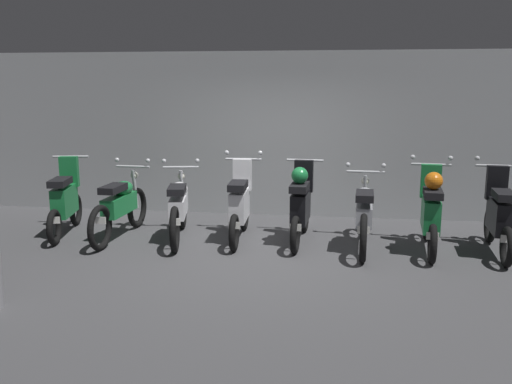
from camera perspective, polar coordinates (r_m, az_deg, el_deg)
The scene contains 10 objects.
ground_plane at distance 7.55m, azimuth 0.76°, elevation -6.61°, with size 80.00×80.00×0.00m, color #424244.
back_wall at distance 9.77m, azimuth 2.73°, elevation 5.98°, with size 16.00×0.30×2.85m, color #9EA0A3.
motorbike_slot_0 at distance 9.00m, azimuth -19.12°, elevation -0.87°, with size 0.58×1.67×1.18m.
motorbike_slot_1 at distance 8.56m, azimuth -13.87°, elevation -1.38°, with size 0.59×1.95×1.15m.
motorbike_slot_2 at distance 8.31m, azimuth -7.99°, elevation -1.53°, with size 0.62×1.93×1.15m.
motorbike_slot_3 at distance 8.21m, azimuth -1.68°, elevation -1.33°, with size 0.59×1.68×1.29m.
motorbike_slot_4 at distance 8.09m, azimuth 4.65°, elevation -1.28°, with size 0.56×1.68×1.18m.
motorbike_slot_5 at distance 7.94m, azimuth 11.10°, elevation -2.23°, with size 0.59×1.95×1.15m.
motorbike_slot_6 at distance 8.01m, azimuth 17.62°, elevation -1.89°, with size 0.59×1.68×1.29m.
motorbike_slot_7 at distance 8.23m, azimuth 23.81°, elevation -2.27°, with size 0.59×1.68×1.29m.
Camera 1 is at (0.92, -7.13, 2.30)m, focal length 38.68 mm.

